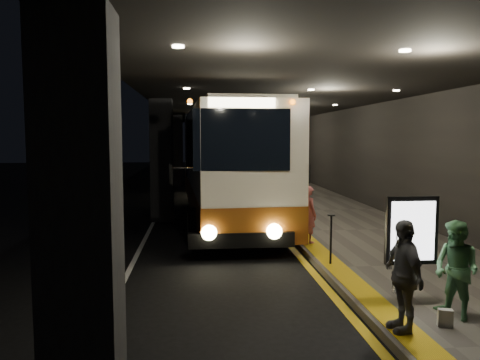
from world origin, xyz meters
name	(u,v)px	position (x,y,z in m)	size (l,w,h in m)	color
ground	(206,244)	(0.00, 0.00, 0.00)	(90.00, 90.00, 0.00)	black
lane_line_white	(157,216)	(-1.80, 5.00, 0.01)	(0.12, 50.00, 0.01)	silver
kerb_stripe_yellow	(263,214)	(2.35, 5.00, 0.01)	(0.18, 50.00, 0.01)	gold
sidewalk	(322,212)	(4.75, 5.00, 0.07)	(4.50, 50.00, 0.15)	#514C44
tactile_strip	(275,210)	(2.85, 5.00, 0.16)	(0.50, 50.00, 0.01)	gold
terminal_wall	(378,138)	(7.00, 5.00, 3.00)	(0.10, 50.00, 6.00)	black
support_columns	(162,161)	(-1.50, 4.00, 2.20)	(0.80, 24.80, 4.40)	black
canopy	(267,97)	(2.50, 5.00, 4.60)	(9.00, 50.00, 0.40)	black
coach_main	(225,168)	(0.82, 4.10, 1.91)	(3.29, 12.84, 3.97)	beige
coach_second	(216,153)	(1.10, 19.22, 1.95)	(2.90, 12.94, 4.06)	beige
passenger_boarding	(309,214)	(2.80, -0.72, 0.93)	(0.57, 0.38, 1.57)	#B55654
passenger_waiting_green	(456,270)	(3.87, -6.21, 0.94)	(0.76, 0.47, 1.57)	#457C4E
passenger_waiting_grey	(403,276)	(2.80, -6.62, 0.99)	(0.99, 0.50, 1.68)	#505156
bag_polka	(400,284)	(3.52, -4.94, 0.31)	(0.26, 0.11, 0.31)	black
bag_plain	(445,318)	(3.53, -6.54, 0.28)	(0.21, 0.13, 0.27)	#BBB9AF
info_sign	(412,233)	(3.37, -5.66, 1.43)	(0.90, 0.12, 1.90)	black
stanchion_post	(331,240)	(2.79, -2.92, 0.72)	(0.05, 0.05, 1.13)	black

